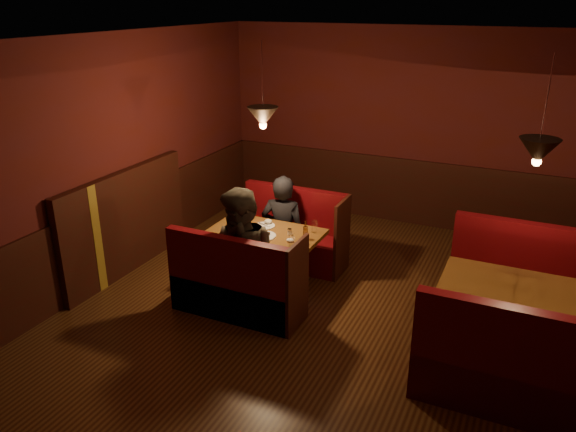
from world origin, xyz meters
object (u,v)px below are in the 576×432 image
at_px(main_table, 266,245).
at_px(second_table, 512,306).
at_px(second_bench_near, 505,375).
at_px(diner_a, 283,209).
at_px(diner_b, 242,238).
at_px(main_bench_far, 293,239).
at_px(second_bench_far, 519,290).
at_px(main_bench_near, 236,290).

relative_size(main_table, second_table, 0.98).
distance_m(second_table, second_bench_near, 0.83).
xyz_separation_m(diner_a, diner_b, (0.09, -1.20, 0.10)).
xyz_separation_m(main_bench_far, diner_a, (-0.06, -0.17, 0.47)).
bearing_deg(second_table, main_table, 173.73).
height_order(second_bench_far, second_bench_near, same).
height_order(main_table, main_bench_near, main_bench_near).
xyz_separation_m(main_bench_near, second_bench_near, (2.76, -0.36, 0.02)).
height_order(main_table, main_bench_far, main_bench_far).
distance_m(main_table, second_bench_far, 2.83).
bearing_deg(diner_a, second_bench_near, 140.38).
bearing_deg(main_bench_far, second_bench_far, -5.06).
bearing_deg(diner_a, second_bench_far, 169.50).
xyz_separation_m(main_bench_far, second_bench_near, (2.76, -1.84, 0.02)).
height_order(main_bench_far, second_table, main_bench_far).
bearing_deg(main_bench_near, main_bench_far, 90.00).
height_order(second_table, diner_a, diner_a).
height_order(main_bench_far, second_bench_near, second_bench_near).
height_order(second_table, second_bench_far, second_bench_far).
relative_size(second_table, second_bench_far, 0.90).
bearing_deg(diner_a, second_table, 153.65).
bearing_deg(second_bench_near, diner_b, 170.19).
height_order(main_bench_near, diner_b, diner_b).
xyz_separation_m(main_table, diner_a, (-0.05, 0.57, 0.24)).
relative_size(main_bench_far, second_table, 1.07).
distance_m(main_bench_near, second_bench_far, 3.03).
bearing_deg(second_bench_near, main_bench_far, 146.29).
distance_m(main_table, second_bench_near, 3.00).
relative_size(main_table, second_bench_near, 0.88).
height_order(main_table, second_table, main_table).
xyz_separation_m(main_bench_near, second_bench_far, (2.76, 1.24, 0.02)).
relative_size(second_bench_near, diner_b, 0.84).
bearing_deg(second_bench_near, diner_a, 149.39).
bearing_deg(second_bench_far, main_table, -169.84).
height_order(second_bench_far, diner_b, diner_b).
bearing_deg(second_bench_far, second_bench_near, -90.00).
height_order(main_bench_near, second_bench_near, second_bench_near).
xyz_separation_m(main_bench_far, diner_b, (0.03, -1.37, 0.57)).
bearing_deg(diner_b, main_bench_near, -95.58).
xyz_separation_m(main_table, diner_b, (0.04, -0.63, 0.34)).
bearing_deg(main_bench_far, diner_b, -88.79).
bearing_deg(second_table, second_bench_near, -87.80).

